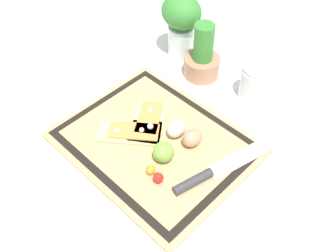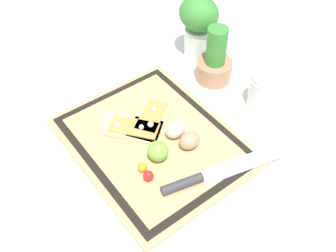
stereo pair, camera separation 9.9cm
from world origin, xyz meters
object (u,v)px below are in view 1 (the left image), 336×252
(pizza_slice_near, at_px, (130,132))
(sauce_jar, at_px, (254,84))
(lime, at_px, (163,152))
(herb_pot, at_px, (202,58))
(knife, at_px, (212,172))
(egg_pink, at_px, (176,129))
(cherry_tomato_yellow, at_px, (151,170))
(cherry_tomato_red, at_px, (158,178))
(herb_glass, at_px, (181,21))
(egg_brown, at_px, (192,138))
(pizza_slice_far, at_px, (149,121))

(pizza_slice_near, distance_m, sauce_jar, 0.37)
(pizza_slice_near, bearing_deg, sauce_jar, 69.27)
(lime, distance_m, herb_pot, 0.35)
(knife, distance_m, egg_pink, 0.15)
(knife, bearing_deg, cherry_tomato_yellow, -137.25)
(pizza_slice_near, height_order, egg_pink, egg_pink)
(cherry_tomato_red, height_order, herb_pot, herb_pot)
(herb_glass, bearing_deg, egg_brown, -42.65)
(pizza_slice_far, distance_m, knife, 0.22)
(cherry_tomato_yellow, xyz_separation_m, herb_glass, (-0.27, 0.39, 0.09))
(pizza_slice_near, bearing_deg, herb_pot, 96.18)
(knife, height_order, herb_glass, herb_glass)
(egg_brown, xyz_separation_m, egg_pink, (-0.05, -0.01, 0.00))
(knife, distance_m, cherry_tomato_red, 0.13)
(egg_brown, xyz_separation_m, cherry_tomato_red, (0.02, -0.14, -0.01))
(herb_glass, bearing_deg, cherry_tomato_yellow, -55.24)
(pizza_slice_near, xyz_separation_m, cherry_tomato_red, (0.15, -0.05, 0.01))
(egg_brown, distance_m, cherry_tomato_yellow, 0.13)
(egg_brown, bearing_deg, pizza_slice_near, -148.26)
(pizza_slice_near, relative_size, pizza_slice_far, 1.05)
(herb_pot, bearing_deg, cherry_tomato_red, -62.83)
(herb_glass, bearing_deg, lime, -52.30)
(cherry_tomato_yellow, bearing_deg, sauce_jar, 89.40)
(sauce_jar, bearing_deg, knife, -71.39)
(pizza_slice_far, height_order, herb_glass, herb_glass)
(pizza_slice_far, xyz_separation_m, cherry_tomato_yellow, (0.12, -0.11, 0.01))
(egg_brown, distance_m, egg_pink, 0.05)
(herb_pot, bearing_deg, knife, -45.40)
(egg_pink, xyz_separation_m, herb_glass, (-0.23, 0.27, 0.08))
(cherry_tomato_red, bearing_deg, herb_glass, 127.25)
(lime, bearing_deg, cherry_tomato_red, -55.77)
(egg_brown, relative_size, egg_pink, 1.00)
(cherry_tomato_yellow, bearing_deg, knife, 42.75)
(lime, xyz_separation_m, herb_glass, (-0.27, 0.34, 0.08))
(pizza_slice_near, height_order, herb_glass, herb_glass)
(herb_pot, bearing_deg, egg_pink, -62.91)
(cherry_tomato_yellow, bearing_deg, herb_pot, 113.72)
(knife, xyz_separation_m, lime, (-0.11, -0.05, 0.02))
(cherry_tomato_red, relative_size, herb_pot, 0.15)
(cherry_tomato_yellow, relative_size, herb_glass, 0.11)
(pizza_slice_near, xyz_separation_m, cherry_tomato_yellow, (0.13, -0.05, 0.01))
(cherry_tomato_yellow, bearing_deg, cherry_tomato_red, -6.68)
(egg_brown, bearing_deg, herb_glass, 137.35)
(egg_brown, height_order, cherry_tomato_red, egg_brown)
(egg_pink, height_order, herb_glass, herb_glass)
(sauce_jar, bearing_deg, herb_pot, -169.94)
(cherry_tomato_yellow, relative_size, herb_pot, 0.13)
(lime, height_order, herb_glass, herb_glass)
(lime, bearing_deg, cherry_tomato_yellow, -81.07)
(cherry_tomato_red, height_order, sauce_jar, sauce_jar)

